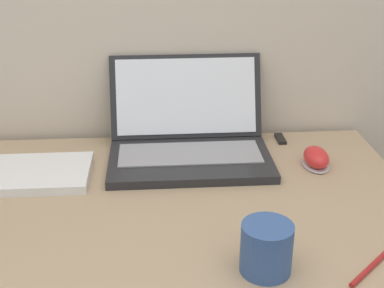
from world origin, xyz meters
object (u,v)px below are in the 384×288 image
drink_cup (266,247)px  computer_mouse (316,158)px  usb_stick (280,139)px  laptop (189,137)px  pen (371,267)px

drink_cup → computer_mouse: size_ratio=0.94×
drink_cup → computer_mouse: 0.42m
drink_cup → usb_stick: (0.15, 0.53, -0.04)m
laptop → pen: 0.54m
laptop → usb_stick: size_ratio=6.31×
drink_cup → pen: size_ratio=0.82×
drink_cup → computer_mouse: drink_cup is taller
laptop → usb_stick: laptop is taller
computer_mouse → usb_stick: (-0.05, 0.15, -0.02)m
usb_stick → laptop: bearing=-163.7°
usb_stick → pen: (0.03, -0.54, 0.00)m
laptop → drink_cup: size_ratio=4.32×
pen → computer_mouse: bearing=87.6°
usb_stick → pen: size_ratio=0.56×
laptop → pen: bearing=-59.4°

